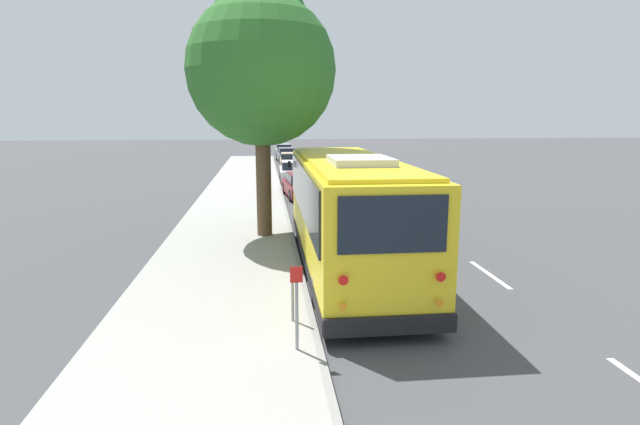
% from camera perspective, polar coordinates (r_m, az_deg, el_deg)
% --- Properties ---
extents(ground_plane, '(160.00, 160.00, 0.00)m').
position_cam_1_polar(ground_plane, '(13.12, 6.11, -7.84)').
color(ground_plane, '#474749').
extents(sidewalk_slab, '(80.00, 4.17, 0.15)m').
position_cam_1_polar(sidewalk_slab, '(12.86, -11.74, -8.05)').
color(sidewalk_slab, '#A3A099').
rests_on(sidewalk_slab, ground).
extents(curb_strip, '(80.00, 0.14, 0.15)m').
position_cam_1_polar(curb_strip, '(12.84, -2.02, -7.86)').
color(curb_strip, gray).
rests_on(curb_strip, ground).
extents(shuttle_bus, '(10.20, 2.73, 3.26)m').
position_cam_1_polar(shuttle_bus, '(13.83, 3.18, 0.63)').
color(shuttle_bus, yellow).
rests_on(shuttle_bus, ground).
extents(parked_sedan_maroon, '(4.64, 2.04, 1.27)m').
position_cam_1_polar(parked_sedan_maroon, '(26.32, -2.07, 3.05)').
color(parked_sedan_maroon, maroon).
rests_on(parked_sedan_maroon, ground).
extents(parked_sedan_white, '(4.44, 1.74, 1.31)m').
position_cam_1_polar(parked_sedan_white, '(33.05, -3.16, 4.70)').
color(parked_sedan_white, silver).
rests_on(parked_sedan_white, ground).
extents(parked_sedan_tan, '(4.74, 1.81, 1.29)m').
position_cam_1_polar(parked_sedan_tan, '(40.64, -3.46, 5.86)').
color(parked_sedan_tan, tan).
rests_on(parked_sedan_tan, ground).
extents(parked_sedan_gray, '(4.50, 1.93, 1.29)m').
position_cam_1_polar(parked_sedan_gray, '(47.28, -3.87, 6.57)').
color(parked_sedan_gray, slate).
rests_on(parked_sedan_gray, ground).
extents(parked_sedan_silver, '(4.38, 1.80, 1.26)m').
position_cam_1_polar(parked_sedan_silver, '(54.08, -4.17, 7.10)').
color(parked_sedan_silver, '#A8AAAF').
rests_on(parked_sedan_silver, ground).
extents(street_tree, '(4.93, 4.93, 8.74)m').
position_cam_1_polar(street_tree, '(17.27, -6.75, 16.83)').
color(street_tree, brown).
rests_on(street_tree, sidewalk_slab).
extents(sign_post_near, '(0.06, 0.22, 1.53)m').
position_cam_1_polar(sign_post_near, '(8.86, -2.68, -10.79)').
color(sign_post_near, gray).
rests_on(sign_post_near, sidewalk_slab).
extents(sign_post_far, '(0.06, 0.06, 1.06)m').
position_cam_1_polar(sign_post_far, '(10.13, -3.15, -9.50)').
color(sign_post_far, gray).
rests_on(sign_post_far, sidewalk_slab).
extents(lane_stripe_mid, '(2.40, 0.14, 0.01)m').
position_cam_1_polar(lane_stripe_mid, '(14.36, 18.79, -6.69)').
color(lane_stripe_mid, silver).
rests_on(lane_stripe_mid, ground).
extents(lane_stripe_ahead, '(2.40, 0.14, 0.01)m').
position_cam_1_polar(lane_stripe_ahead, '(19.76, 11.46, -1.56)').
color(lane_stripe_ahead, silver).
rests_on(lane_stripe_ahead, ground).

